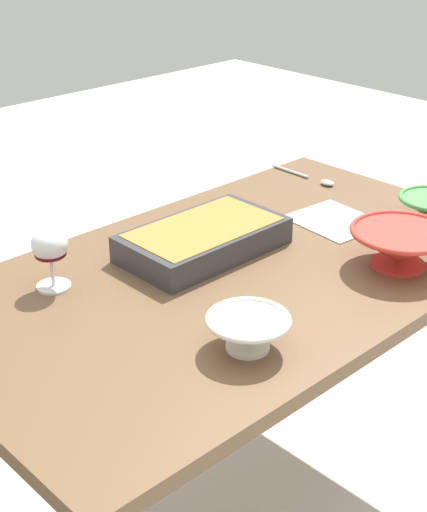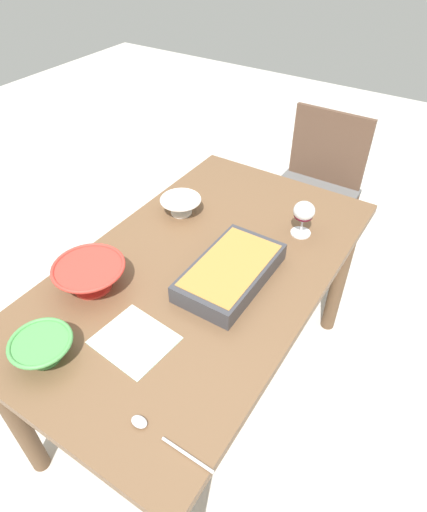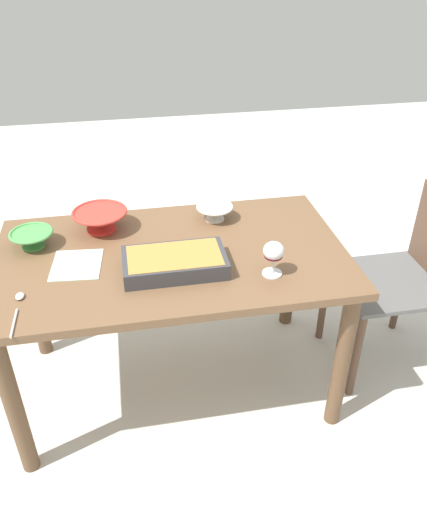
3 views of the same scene
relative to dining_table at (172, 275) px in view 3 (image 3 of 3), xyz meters
The scene contains 10 objects.
ground_plane 0.62m from the dining_table, ahead, with size 8.00×8.00×0.00m, color beige.
dining_table is the anchor object (origin of this frame).
chair 1.07m from the dining_table, ahead, with size 0.45×0.43×0.86m.
wine_glass 0.46m from the dining_table, 31.09° to the right, with size 0.08×0.08×0.14m.
casserole_dish 0.18m from the dining_table, 87.92° to the right, with size 0.39×0.22×0.07m.
mixing_bowl 0.58m from the dining_table, 164.31° to the left, with size 0.17×0.17×0.07m.
small_bowl 0.36m from the dining_table, 47.50° to the left, with size 0.16×0.16×0.07m.
serving_bowl 0.39m from the dining_table, 138.53° to the left, with size 0.23×0.23×0.09m.
serving_spoon 0.62m from the dining_table, 156.52° to the right, with size 0.03×0.24×0.01m.
napkin 0.38m from the dining_table, behind, with size 0.19×0.21×0.00m, color #B2CCB7.
Camera 3 is at (-0.15, -1.73, 1.83)m, focal length 36.17 mm.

